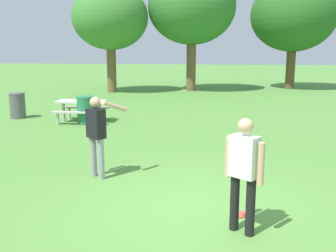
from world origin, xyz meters
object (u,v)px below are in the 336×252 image
object	(u,v)px
trash_can_beside_table	(18,105)
tree_far_right	(294,15)
person_thrower	(244,168)
tree_tall_left	(110,18)
person_catcher	(97,131)
frisbee	(238,214)
tree_broad_center	(192,7)
picnic_table_near	(82,106)
trash_can_further_along	(85,110)

from	to	relation	value
trash_can_beside_table	tree_far_right	xyz separation A→B (m)	(12.06, 12.57, 4.15)
person_thrower	tree_tall_left	size ratio (longest dim) A/B	0.26
person_thrower	person_catcher	xyz separation A→B (m)	(-2.74, 2.06, 0.02)
person_thrower	frisbee	distance (m)	1.09
person_thrower	tree_far_right	xyz separation A→B (m)	(4.28, 20.86, 3.69)
trash_can_beside_table	person_thrower	bearing A→B (deg)	-46.83
frisbee	tree_far_right	xyz separation A→B (m)	(4.29, 20.28, 4.62)
trash_can_beside_table	tree_broad_center	xyz separation A→B (m)	(5.75, 10.56, 4.52)
person_thrower	tree_broad_center	bearing A→B (deg)	96.12
trash_can_beside_table	picnic_table_near	bearing A→B (deg)	-9.61
person_thrower	tree_broad_center	world-z (taller)	tree_broad_center
person_thrower	frisbee	world-z (taller)	person_thrower
trash_can_beside_table	tree_tall_left	xyz separation A→B (m)	(1.13, 9.09, 3.84)
person_catcher	frisbee	bearing A→B (deg)	-28.64
picnic_table_near	tree_broad_center	xyz separation A→B (m)	(3.11, 11.01, 4.44)
picnic_table_near	trash_can_beside_table	world-z (taller)	trash_can_beside_table
person_catcher	tree_tall_left	xyz separation A→B (m)	(-3.92, 15.32, 3.36)
person_thrower	tree_broad_center	xyz separation A→B (m)	(-2.02, 18.85, 4.06)
tree_broad_center	tree_tall_left	bearing A→B (deg)	-162.41
tree_broad_center	tree_far_right	size ratio (longest dim) A/B	1.05
person_thrower	person_catcher	size ratio (longest dim) A/B	1.00
person_catcher	tree_broad_center	size ratio (longest dim) A/B	0.23
frisbee	person_thrower	bearing A→B (deg)	-88.51
trash_can_further_along	tree_far_right	xyz separation A→B (m)	(9.18, 13.29, 4.15)
trash_can_beside_table	tree_broad_center	bearing A→B (deg)	61.41
person_catcher	picnic_table_near	xyz separation A→B (m)	(-2.40, 5.78, -0.40)
person_catcher	frisbee	world-z (taller)	person_catcher
tree_tall_left	trash_can_further_along	bearing A→B (deg)	-79.89
picnic_table_near	trash_can_further_along	xyz separation A→B (m)	(0.23, -0.27, -0.08)
frisbee	tree_tall_left	world-z (taller)	tree_tall_left
person_thrower	trash_can_beside_table	xyz separation A→B (m)	(-7.78, 8.29, -0.46)
person_catcher	trash_can_beside_table	size ratio (longest dim) A/B	1.71
picnic_table_near	tree_broad_center	bearing A→B (deg)	74.23
frisbee	tree_broad_center	world-z (taller)	tree_broad_center
person_catcher	tree_tall_left	bearing A→B (deg)	104.34
person_catcher	tree_broad_center	distance (m)	17.28
trash_can_further_along	tree_tall_left	distance (m)	10.68
trash_can_beside_table	trash_can_further_along	distance (m)	2.97
picnic_table_near	tree_tall_left	xyz separation A→B (m)	(-1.52, 9.54, 3.76)
person_thrower	tree_far_right	distance (m)	21.61
person_thrower	frisbee	xyz separation A→B (m)	(-0.01, 0.58, -0.93)
picnic_table_near	trash_can_beside_table	distance (m)	2.68
person_catcher	picnic_table_near	world-z (taller)	person_catcher
trash_can_beside_table	tree_tall_left	world-z (taller)	tree_tall_left
person_catcher	frisbee	distance (m)	3.24
trash_can_beside_table	tree_far_right	size ratio (longest dim) A/B	0.14
tree_broad_center	person_thrower	bearing A→B (deg)	-83.88
person_thrower	trash_can_further_along	xyz separation A→B (m)	(-4.90, 7.57, -0.46)
trash_can_further_along	tree_tall_left	world-z (taller)	tree_tall_left
picnic_table_near	tree_broad_center	world-z (taller)	tree_broad_center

